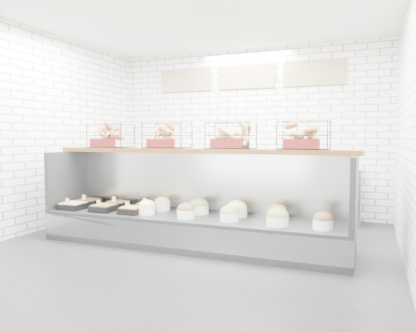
% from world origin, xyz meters
% --- Properties ---
extents(ground, '(5.50, 5.50, 0.00)m').
position_xyz_m(ground, '(0.00, 0.00, 0.00)').
color(ground, black).
rests_on(ground, ground).
extents(room_shell, '(5.02, 5.51, 3.01)m').
position_xyz_m(room_shell, '(0.00, 0.60, 2.06)').
color(room_shell, white).
rests_on(room_shell, ground).
extents(display_case, '(4.00, 0.90, 1.20)m').
position_xyz_m(display_case, '(-0.00, 0.34, 0.33)').
color(display_case, black).
rests_on(display_case, ground).
extents(bagel_shelf, '(4.10, 0.50, 0.40)m').
position_xyz_m(bagel_shelf, '(-0.00, 0.52, 1.38)').
color(bagel_shelf, '#49270F').
rests_on(bagel_shelf, display_case).
extents(prep_counter, '(4.00, 0.60, 1.20)m').
position_xyz_m(prep_counter, '(-0.01, 2.43, 0.47)').
color(prep_counter, '#93969B').
rests_on(prep_counter, ground).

